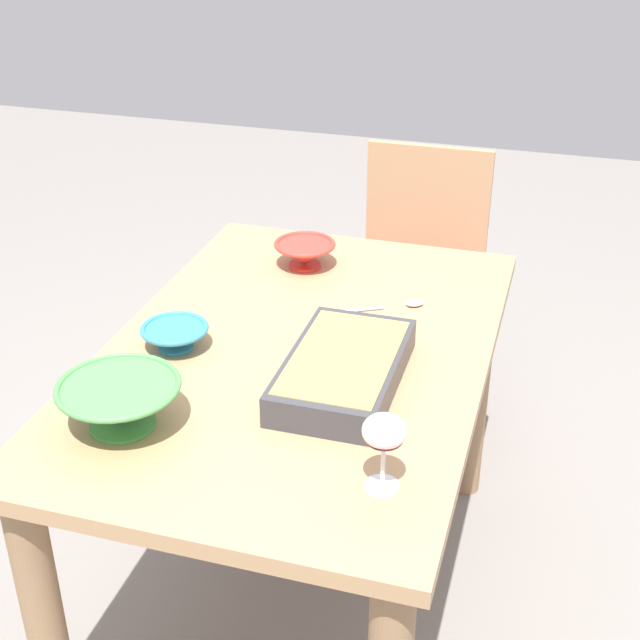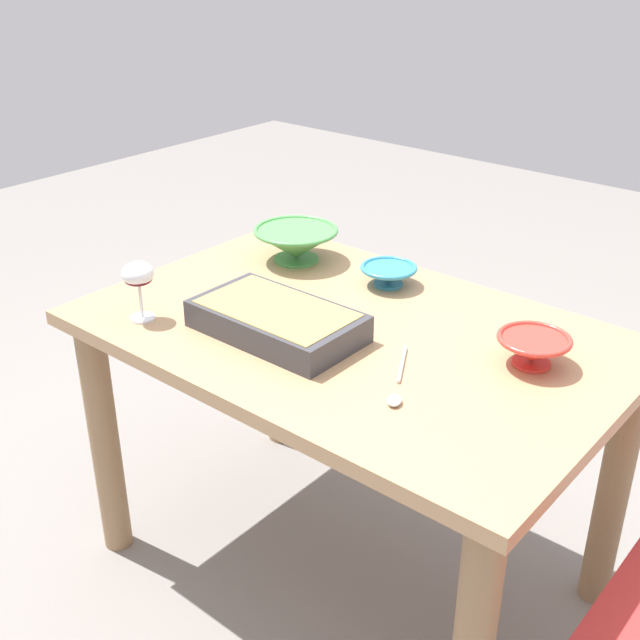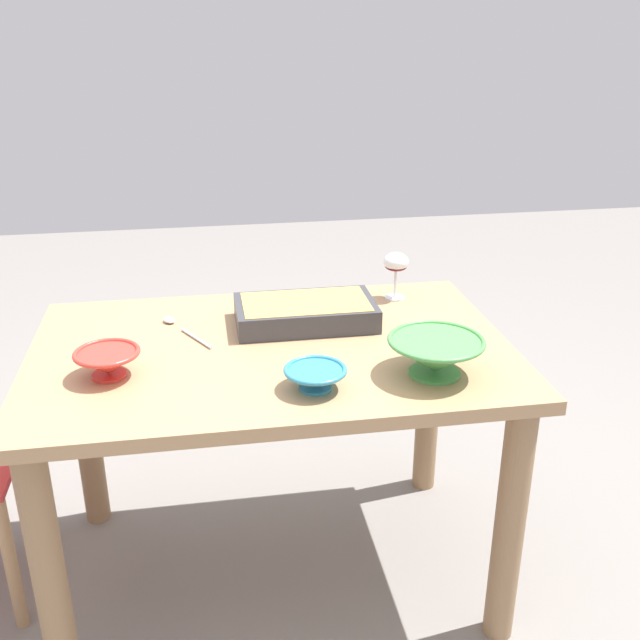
# 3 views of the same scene
# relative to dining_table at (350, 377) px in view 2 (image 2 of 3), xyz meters

# --- Properties ---
(ground_plane) EXTENTS (8.00, 8.00, 0.00)m
(ground_plane) POSITION_rel_dining_table_xyz_m (0.00, 0.00, -0.62)
(ground_plane) COLOR gray
(dining_table) EXTENTS (1.29, 0.84, 0.76)m
(dining_table) POSITION_rel_dining_table_xyz_m (0.00, 0.00, 0.00)
(dining_table) COLOR tan
(dining_table) RESTS_ON ground_plane
(wine_glass) EXTENTS (0.08, 0.08, 0.15)m
(wine_glass) POSITION_rel_dining_table_xyz_m (0.42, 0.29, 0.25)
(wine_glass) COLOR white
(wine_glass) RESTS_ON dining_table
(casserole_dish) EXTENTS (0.40, 0.23, 0.07)m
(casserole_dish) POSITION_rel_dining_table_xyz_m (0.11, 0.14, 0.18)
(casserole_dish) COLOR #38383D
(casserole_dish) RESTS_ON dining_table
(mixing_bowl) EXTENTS (0.15, 0.15, 0.06)m
(mixing_bowl) POSITION_rel_dining_table_xyz_m (0.08, -0.26, 0.17)
(mixing_bowl) COLOR teal
(mixing_bowl) RESTS_ON dining_table
(small_bowl) EXTENTS (0.16, 0.16, 0.07)m
(small_bowl) POSITION_rel_dining_table_xyz_m (-0.41, -0.11, 0.18)
(small_bowl) COLOR red
(small_bowl) RESTS_ON dining_table
(serving_bowl) EXTENTS (0.24, 0.24, 0.10)m
(serving_bowl) POSITION_rel_dining_table_xyz_m (0.38, -0.23, 0.19)
(serving_bowl) COLOR #4C994C
(serving_bowl) RESTS_ON dining_table
(serving_spoon) EXTENTS (0.14, 0.23, 0.01)m
(serving_spoon) POSITION_rel_dining_table_xyz_m (-0.25, 0.16, 0.15)
(serving_spoon) COLOR silver
(serving_spoon) RESTS_ON dining_table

